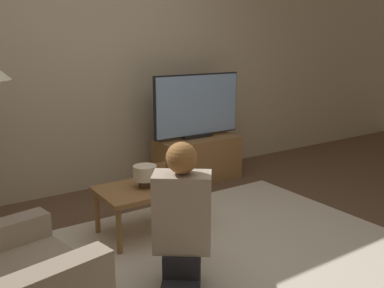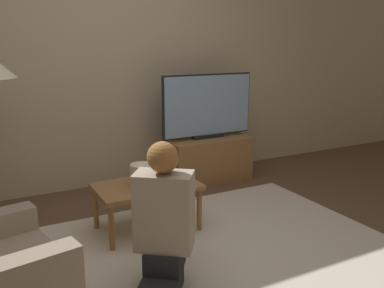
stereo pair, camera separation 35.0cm
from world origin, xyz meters
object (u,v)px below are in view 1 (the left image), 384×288
person_kneeling (182,222)px  coffee_table (150,191)px  tv (197,106)px  table_lamp (145,174)px

person_kneeling → coffee_table: bearing=-68.3°
tv → table_lamp: 1.45m
tv → table_lamp: bearing=-140.8°
coffee_table → table_lamp: bearing=-175.4°
coffee_table → person_kneeling: bearing=-105.1°
tv → coffee_table: (-1.06, -0.89, -0.47)m
coffee_table → table_lamp: (-0.04, -0.00, 0.15)m
coffee_table → person_kneeling: person_kneeling is taller
tv → person_kneeling: (-1.28, -1.71, -0.36)m
person_kneeling → table_lamp: size_ratio=5.09×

